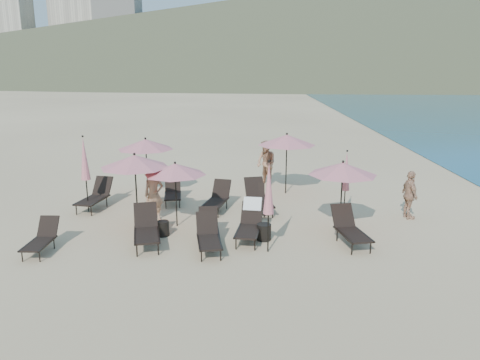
{
  "coord_description": "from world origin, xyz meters",
  "views": [
    {
      "loc": [
        0.27,
        -12.49,
        5.02
      ],
      "look_at": [
        -0.11,
        3.5,
        1.1
      ],
      "focal_mm": 35.0,
      "sensor_mm": 36.0,
      "label": 1
    }
  ],
  "objects_px": {
    "lounger_10": "(257,200)",
    "beachgoer_c": "(410,195)",
    "lounger_0": "(42,238)",
    "lounger_6": "(95,196)",
    "umbrella_open_3": "(146,144)",
    "beachgoer_b": "(266,163)",
    "lounger_7": "(173,192)",
    "lounger_8": "(217,198)",
    "umbrella_closed_1": "(346,172)",
    "lounger_1": "(146,228)",
    "lounger_5": "(350,228)",
    "side_table_1": "(264,232)",
    "umbrella_open_4": "(287,140)",
    "lounger_2": "(209,228)",
    "umbrella_open_2": "(343,169)",
    "side_table_0": "(163,229)",
    "lounger_3": "(209,236)",
    "umbrella_open_1": "(175,169)",
    "lounger_9": "(258,197)",
    "umbrella_open_0": "(135,161)",
    "umbrella_closed_2": "(84,159)",
    "beachgoer_a": "(154,195)",
    "lounger_4": "(250,222)",
    "umbrella_closed_0": "(269,189)"
  },
  "relations": [
    {
      "from": "lounger_1",
      "to": "umbrella_open_4",
      "type": "bearing_deg",
      "value": 38.75
    },
    {
      "from": "umbrella_open_0",
      "to": "lounger_2",
      "type": "bearing_deg",
      "value": -30.93
    },
    {
      "from": "umbrella_closed_2",
      "to": "umbrella_open_1",
      "type": "bearing_deg",
      "value": -22.97
    },
    {
      "from": "lounger_0",
      "to": "lounger_6",
      "type": "bearing_deg",
      "value": 87.97
    },
    {
      "from": "lounger_10",
      "to": "umbrella_open_2",
      "type": "distance_m",
      "value": 3.62
    },
    {
      "from": "lounger_8",
      "to": "lounger_7",
      "type": "bearing_deg",
      "value": 164.74
    },
    {
      "from": "umbrella_open_2",
      "to": "umbrella_open_4",
      "type": "bearing_deg",
      "value": 107.29
    },
    {
      "from": "lounger_10",
      "to": "umbrella_closed_2",
      "type": "bearing_deg",
      "value": -178.0
    },
    {
      "from": "lounger_2",
      "to": "lounger_8",
      "type": "bearing_deg",
      "value": 82.01
    },
    {
      "from": "lounger_5",
      "to": "lounger_7",
      "type": "bearing_deg",
      "value": 133.69
    },
    {
      "from": "lounger_2",
      "to": "lounger_9",
      "type": "xyz_separation_m",
      "value": [
        1.49,
        2.94,
        0.09
      ]
    },
    {
      "from": "lounger_5",
      "to": "beachgoer_b",
      "type": "height_order",
      "value": "beachgoer_b"
    },
    {
      "from": "lounger_8",
      "to": "umbrella_open_4",
      "type": "distance_m",
      "value": 3.92
    },
    {
      "from": "lounger_9",
      "to": "umbrella_open_0",
      "type": "bearing_deg",
      "value": -172.37
    },
    {
      "from": "umbrella_closed_0",
      "to": "beachgoer_c",
      "type": "bearing_deg",
      "value": 32.2
    },
    {
      "from": "lounger_10",
      "to": "beachgoer_a",
      "type": "xyz_separation_m",
      "value": [
        -3.42,
        -1.09,
        0.47
      ]
    },
    {
      "from": "lounger_8",
      "to": "umbrella_closed_2",
      "type": "height_order",
      "value": "umbrella_closed_2"
    },
    {
      "from": "lounger_0",
      "to": "side_table_1",
      "type": "height_order",
      "value": "lounger_0"
    },
    {
      "from": "lounger_2",
      "to": "beachgoer_b",
      "type": "height_order",
      "value": "beachgoer_b"
    },
    {
      "from": "umbrella_closed_1",
      "to": "beachgoer_c",
      "type": "height_order",
      "value": "umbrella_closed_1"
    },
    {
      "from": "side_table_1",
      "to": "beachgoer_c",
      "type": "bearing_deg",
      "value": 23.58
    },
    {
      "from": "side_table_0",
      "to": "umbrella_open_1",
      "type": "bearing_deg",
      "value": 73.15
    },
    {
      "from": "umbrella_open_2",
      "to": "umbrella_closed_2",
      "type": "distance_m",
      "value": 8.7
    },
    {
      "from": "lounger_7",
      "to": "umbrella_open_2",
      "type": "relative_size",
      "value": 0.73
    },
    {
      "from": "lounger_6",
      "to": "umbrella_closed_2",
      "type": "distance_m",
      "value": 1.47
    },
    {
      "from": "lounger_1",
      "to": "lounger_3",
      "type": "xyz_separation_m",
      "value": [
        1.82,
        -0.41,
        -0.05
      ]
    },
    {
      "from": "lounger_5",
      "to": "lounger_7",
      "type": "distance_m",
      "value": 7.05
    },
    {
      "from": "umbrella_open_3",
      "to": "beachgoer_b",
      "type": "height_order",
      "value": "umbrella_open_3"
    },
    {
      "from": "lounger_10",
      "to": "umbrella_open_4",
      "type": "relative_size",
      "value": 0.62
    },
    {
      "from": "lounger_5",
      "to": "umbrella_open_3",
      "type": "relative_size",
      "value": 0.78
    },
    {
      "from": "umbrella_closed_2",
      "to": "lounger_6",
      "type": "bearing_deg",
      "value": 69.58
    },
    {
      "from": "umbrella_open_2",
      "to": "beachgoer_c",
      "type": "relative_size",
      "value": 1.37
    },
    {
      "from": "lounger_0",
      "to": "lounger_2",
      "type": "distance_m",
      "value": 4.64
    },
    {
      "from": "lounger_0",
      "to": "lounger_3",
      "type": "xyz_separation_m",
      "value": [
        4.6,
        0.19,
        0.04
      ]
    },
    {
      "from": "lounger_1",
      "to": "lounger_4",
      "type": "bearing_deg",
      "value": -3.14
    },
    {
      "from": "lounger_0",
      "to": "side_table_0",
      "type": "xyz_separation_m",
      "value": [
        3.12,
        1.32,
        -0.17
      ]
    },
    {
      "from": "lounger_10",
      "to": "beachgoer_c",
      "type": "distance_m",
      "value": 5.17
    },
    {
      "from": "lounger_8",
      "to": "beachgoer_c",
      "type": "distance_m",
      "value": 6.56
    },
    {
      "from": "umbrella_closed_1",
      "to": "lounger_1",
      "type": "bearing_deg",
      "value": -158.44
    },
    {
      "from": "umbrella_open_3",
      "to": "side_table_1",
      "type": "xyz_separation_m",
      "value": [
        4.48,
        -4.76,
        -1.82
      ]
    },
    {
      "from": "umbrella_open_4",
      "to": "beachgoer_a",
      "type": "bearing_deg",
      "value": -142.93
    },
    {
      "from": "umbrella_open_0",
      "to": "lounger_4",
      "type": "bearing_deg",
      "value": -18.99
    },
    {
      "from": "umbrella_closed_2",
      "to": "beachgoer_c",
      "type": "bearing_deg",
      "value": -2.43
    },
    {
      "from": "umbrella_closed_1",
      "to": "lounger_5",
      "type": "bearing_deg",
      "value": -96.76
    },
    {
      "from": "umbrella_closed_1",
      "to": "lounger_3",
      "type": "bearing_deg",
      "value": -146.62
    },
    {
      "from": "lounger_7",
      "to": "lounger_8",
      "type": "height_order",
      "value": "lounger_8"
    },
    {
      "from": "umbrella_open_1",
      "to": "lounger_1",
      "type": "bearing_deg",
      "value": -110.7
    },
    {
      "from": "lounger_7",
      "to": "lounger_9",
      "type": "bearing_deg",
      "value": -25.28
    },
    {
      "from": "lounger_9",
      "to": "lounger_6",
      "type": "bearing_deg",
      "value": 165.46
    },
    {
      "from": "side_table_0",
      "to": "lounger_5",
      "type": "bearing_deg",
      "value": -5.26
    }
  ]
}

